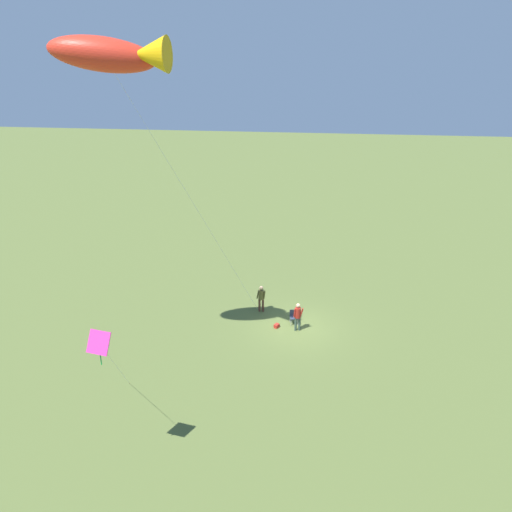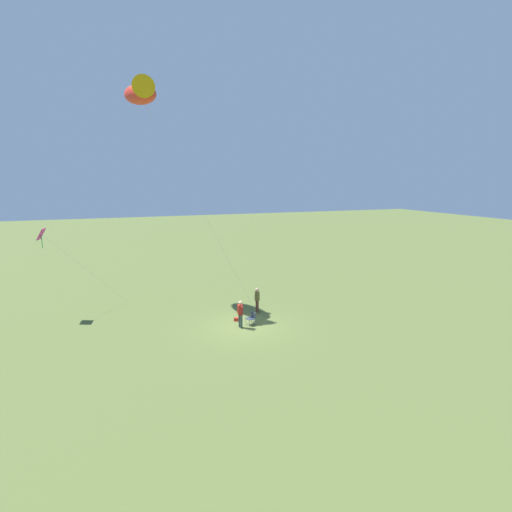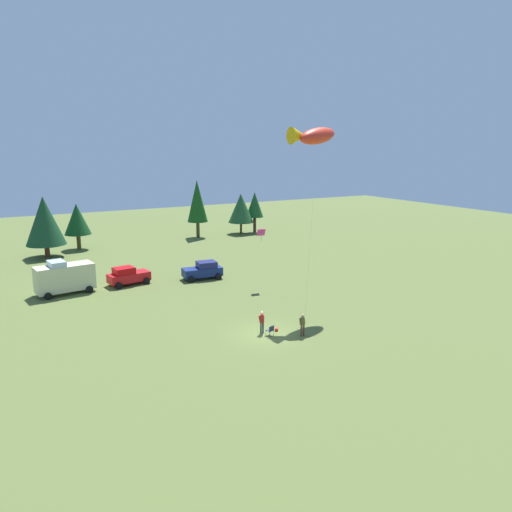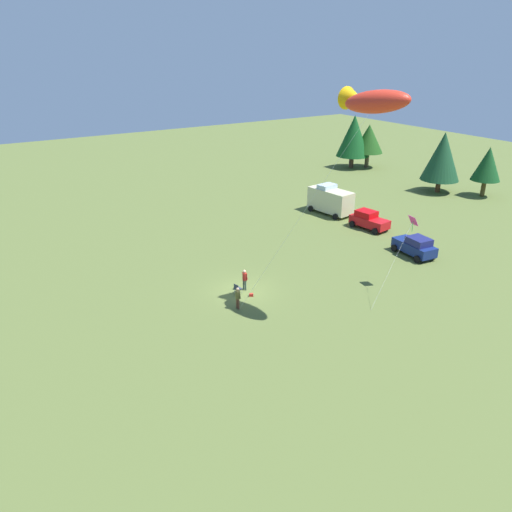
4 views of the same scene
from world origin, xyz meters
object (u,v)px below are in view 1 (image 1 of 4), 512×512
object	(u,v)px
kite_large_fish	(114,54)
folding_chair	(294,316)
backpack_on_grass	(277,326)
kite_diamond_rainbow	(100,345)
person_spectator	(298,315)
person_kite_flyer	(261,297)

from	to	relation	value
kite_large_fish	folding_chair	bearing A→B (deg)	-143.50
folding_chair	backpack_on_grass	xyz separation A→B (m)	(0.96, 0.69, -0.38)
kite_diamond_rainbow	person_spectator	bearing A→B (deg)	-119.71
kite_large_fish	kite_diamond_rainbow	distance (m)	11.68
person_spectator	kite_diamond_rainbow	distance (m)	13.74
backpack_on_grass	person_spectator	bearing A→B (deg)	173.10
person_kite_flyer	kite_large_fish	xyz separation A→B (m)	(5.24, 6.64, 13.96)
backpack_on_grass	kite_large_fish	bearing A→B (deg)	36.63
backpack_on_grass	kite_diamond_rainbow	size ratio (longest dim) A/B	0.05
folding_chair	kite_diamond_rainbow	size ratio (longest dim) A/B	0.14
folding_chair	person_spectator	size ratio (longest dim) A/B	0.47
person_spectator	kite_diamond_rainbow	world-z (taller)	kite_diamond_rainbow
backpack_on_grass	kite_diamond_rainbow	distance (m)	13.66
kite_large_fish	person_kite_flyer	bearing A→B (deg)	-128.29
person_kite_flyer	kite_large_fish	size ratio (longest dim) A/B	0.11
person_spectator	kite_diamond_rainbow	bearing A→B (deg)	-42.74
person_kite_flyer	kite_large_fish	world-z (taller)	kite_large_fish
person_kite_flyer	backpack_on_grass	distance (m)	2.39
person_spectator	backpack_on_grass	bearing A→B (deg)	-109.93
folding_chair	backpack_on_grass	bearing A→B (deg)	-66.15
backpack_on_grass	kite_diamond_rainbow	xyz separation A→B (m)	(5.21, 11.44, 5.36)
kite_large_fish	person_spectator	bearing A→B (deg)	-148.86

